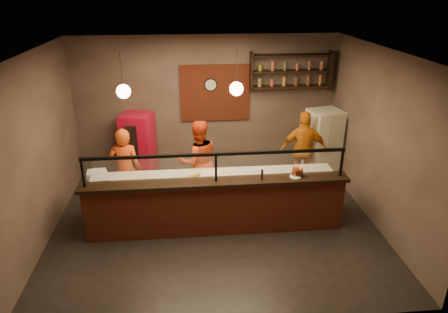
{
  "coord_description": "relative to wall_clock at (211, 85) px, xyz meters",
  "views": [
    {
      "loc": [
        -0.46,
        -6.47,
        4.2
      ],
      "look_at": [
        0.2,
        0.3,
        1.25
      ],
      "focal_mm": 32.0,
      "sensor_mm": 36.0,
      "label": 1
    }
  ],
  "objects": [
    {
      "name": "sneeze_guard",
      "position": [
        -0.1,
        -2.76,
        -0.73
      ],
      "size": [
        4.5,
        0.05,
        0.52
      ],
      "color": "white",
      "rests_on": "counter_ledge"
    },
    {
      "name": "floor",
      "position": [
        -0.1,
        -2.46,
        -2.1
      ],
      "size": [
        6.0,
        6.0,
        0.0
      ],
      "primitive_type": "plane",
      "color": "black",
      "rests_on": "ground"
    },
    {
      "name": "fridge",
      "position": [
        2.5,
        -0.75,
        -1.28
      ],
      "size": [
        0.81,
        0.78,
        1.65
      ],
      "primitive_type": "cube",
      "rotation": [
        0.0,
        0.0,
        0.23
      ],
      "color": "#EAE7C6",
      "rests_on": "floor"
    },
    {
      "name": "cook_right",
      "position": [
        1.95,
        -1.07,
        -1.24
      ],
      "size": [
        1.05,
        0.53,
        1.73
      ],
      "primitive_type": "imported",
      "rotation": [
        0.0,
        0.0,
        3.03
      ],
      "color": "orange",
      "rests_on": "floor"
    },
    {
      "name": "wall_left",
      "position": [
        -3.1,
        -2.46,
        -0.5
      ],
      "size": [
        0.0,
        5.0,
        5.0
      ],
      "primitive_type": "plane",
      "rotation": [
        1.57,
        0.0,
        1.57
      ],
      "color": "#735E54",
      "rests_on": "floor"
    },
    {
      "name": "pendant_right",
      "position": [
        0.3,
        -2.26,
        0.45
      ],
      "size": [
        0.24,
        0.24,
        0.77
      ],
      "color": "black",
      "rests_on": "ceiling"
    },
    {
      "name": "prep_tub_a",
      "position": [
        -2.25,
        -2.17,
        -1.12
      ],
      "size": [
        0.36,
        0.3,
        0.16
      ],
      "primitive_type": "cube",
      "rotation": [
        0.0,
        0.0,
        0.14
      ],
      "color": "silver",
      "rests_on": "worktop"
    },
    {
      "name": "worktop_cabinet",
      "position": [
        -0.1,
        -2.26,
        -1.68
      ],
      "size": [
        4.6,
        0.75,
        0.85
      ],
      "primitive_type": "cube",
      "color": "gray",
      "rests_on": "floor"
    },
    {
      "name": "wall_back",
      "position": [
        -0.1,
        0.04,
        -0.5
      ],
      "size": [
        6.0,
        0.0,
        6.0
      ],
      "primitive_type": "plane",
      "rotation": [
        1.57,
        0.0,
        0.0
      ],
      "color": "#735E54",
      "rests_on": "floor"
    },
    {
      "name": "prep_tub_b",
      "position": [
        -2.25,
        -2.11,
        -1.13
      ],
      "size": [
        0.34,
        0.31,
        0.14
      ],
      "primitive_type": "cube",
      "rotation": [
        0.0,
        0.0,
        -0.42
      ],
      "color": "silver",
      "rests_on": "worktop"
    },
    {
      "name": "red_cooler",
      "position": [
        -1.69,
        -0.31,
        -1.32
      ],
      "size": [
        0.8,
        0.76,
        1.55
      ],
      "primitive_type": "cube",
      "rotation": [
        0.0,
        0.0,
        -0.25
      ],
      "color": "red",
      "rests_on": "floor"
    },
    {
      "name": "wall_clock",
      "position": [
        0.0,
        0.0,
        0.0
      ],
      "size": [
        0.3,
        0.04,
        0.3
      ],
      "primitive_type": "cylinder",
      "rotation": [
        1.57,
        0.0,
        0.0
      ],
      "color": "black",
      "rests_on": "wall_back"
    },
    {
      "name": "pizza_dough",
      "position": [
        -0.1,
        -2.26,
        -1.19
      ],
      "size": [
        0.55,
        0.55,
        0.01
      ],
      "primitive_type": "cylinder",
      "rotation": [
        0.0,
        0.0,
        -0.01
      ],
      "color": "beige",
      "rests_on": "worktop"
    },
    {
      "name": "brick_patch",
      "position": [
        0.1,
        0.01,
        -0.2
      ],
      "size": [
        1.6,
        0.04,
        1.3
      ],
      "primitive_type": "cube",
      "color": "maroon",
      "rests_on": "wall_back"
    },
    {
      "name": "wall_right",
      "position": [
        2.9,
        -2.46,
        -0.5
      ],
      "size": [
        0.0,
        5.0,
        5.0
      ],
      "primitive_type": "plane",
      "rotation": [
        1.57,
        0.0,
        -1.57
      ],
      "color": "#735E54",
      "rests_on": "floor"
    },
    {
      "name": "counter_ledge",
      "position": [
        -0.1,
        -2.76,
        -1.07
      ],
      "size": [
        4.7,
        0.37,
        0.06
      ],
      "primitive_type": "cube",
      "color": "black",
      "rests_on": "service_counter"
    },
    {
      "name": "small_plate",
      "position": [
        1.31,
        -2.76,
        -1.03
      ],
      "size": [
        0.19,
        0.19,
        0.01
      ],
      "primitive_type": "cylinder",
      "rotation": [
        0.0,
        0.0,
        -0.0
      ],
      "color": "white",
      "rests_on": "counter_ledge"
    },
    {
      "name": "rolling_pin",
      "position": [
        -0.51,
        -2.27,
        -1.17
      ],
      "size": [
        0.34,
        0.24,
        0.06
      ],
      "primitive_type": "cylinder",
      "rotation": [
        0.0,
        1.57,
        0.54
      ],
      "color": "gold",
      "rests_on": "worktop"
    },
    {
      "name": "cook_left",
      "position": [
        -1.81,
        -1.63,
        -1.26
      ],
      "size": [
        0.63,
        0.43,
        1.68
      ],
      "primitive_type": "imported",
      "rotation": [
        0.0,
        0.0,
        3.09
      ],
      "color": "#E24B15",
      "rests_on": "floor"
    },
    {
      "name": "prep_tub_c",
      "position": [
        -2.14,
        -2.45,
        -1.12
      ],
      "size": [
        0.35,
        0.29,
        0.16
      ],
      "primitive_type": "cube",
      "rotation": [
        0.0,
        0.0,
        0.09
      ],
      "color": "silver",
      "rests_on": "worktop"
    },
    {
      "name": "ceiling",
      "position": [
        -0.1,
        -2.46,
        1.1
      ],
      "size": [
        6.0,
        6.0,
        0.0
      ],
      "primitive_type": "plane",
      "rotation": [
        3.14,
        0.0,
        0.0
      ],
      "color": "#342C28",
      "rests_on": "wall_back"
    },
    {
      "name": "worktop",
      "position": [
        -0.1,
        -2.26,
        -1.23
      ],
      "size": [
        4.6,
        0.75,
        0.05
      ],
      "primitive_type": "cube",
      "color": "silver",
      "rests_on": "worktop_cabinet"
    },
    {
      "name": "wall_shelving",
      "position": [
        1.8,
        -0.14,
        0.3
      ],
      "size": [
        1.84,
        0.28,
        0.85
      ],
      "color": "black",
      "rests_on": "wall_back"
    },
    {
      "name": "pendant_left",
      "position": [
        -1.6,
        -2.26,
        0.45
      ],
      "size": [
        0.24,
        0.24,
        0.77
      ],
      "color": "black",
      "rests_on": "ceiling"
    },
    {
      "name": "wall_front",
      "position": [
        -0.1,
        -4.96,
        -0.5
      ],
      "size": [
        6.0,
        0.0,
        6.0
      ],
      "primitive_type": "plane",
      "rotation": [
        -1.57,
        0.0,
        0.0
      ],
      "color": "#735E54",
      "rests_on": "floor"
    },
    {
      "name": "condiment_caddy",
      "position": [
        1.36,
        -2.7,
        -0.99
      ],
      "size": [
        0.21,
        0.19,
        0.1
      ],
      "primitive_type": "cube",
      "rotation": [
        0.0,
        0.0,
        -0.4
      ],
      "color": "black",
      "rests_on": "counter_ledge"
    },
    {
      "name": "service_counter",
      "position": [
        -0.1,
        -2.76,
        -1.6
      ],
      "size": [
        4.6,
        0.25,
        1.0
      ],
      "primitive_type": "cube",
      "color": "maroon",
      "rests_on": "floor"
    },
    {
      "name": "cook_mid",
      "position": [
        -0.37,
        -1.49,
        -1.23
      ],
      "size": [
        0.98,
        0.84,
        1.75
      ],
      "primitive_type": "imported",
      "rotation": [
        0.0,
        0.0,
        3.37
      ],
      "color": "red",
      "rests_on": "floor"
    },
    {
      "name": "pepper_mill",
      "position": [
        0.7,
        -2.79,
        -0.95
      ],
      "size": [
        0.05,
        0.05,
        0.19
      ],
      "primitive_type": "cylinder",
      "rotation": [
        0.0,
        0.0,
        -0.29
      ],
      "color": "black",
      "rests_on": "counter_ledge"
    }
  ]
}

